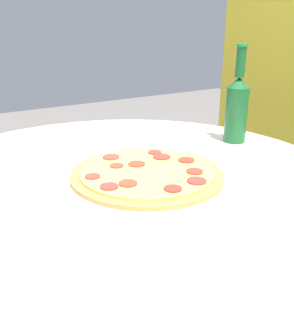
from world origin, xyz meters
TOP-DOWN VIEW (x-y plane):
  - table at (0.00, 0.00)m, footprint 1.07×1.07m
  - pizza at (0.03, 0.05)m, footprint 0.35×0.35m
  - beer_bottle at (-0.06, 0.41)m, footprint 0.06×0.06m
  - napkin at (-0.38, 0.23)m, footprint 0.11×0.07m

SIDE VIEW (x-z plane):
  - table at x=0.00m, z-range 0.18..0.87m
  - napkin at x=-0.38m, z-range 0.69..0.70m
  - pizza at x=0.03m, z-range 0.69..0.71m
  - beer_bottle at x=-0.06m, z-range 0.66..0.93m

